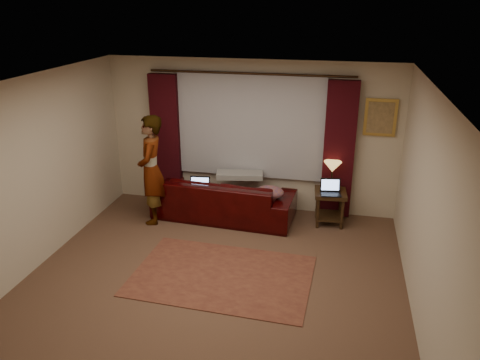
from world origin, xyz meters
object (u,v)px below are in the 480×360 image
laptop_table (331,188)px  laptop_sofa (199,186)px  person (151,170)px  tiffany_lamp (332,175)px  end_table (329,207)px  sofa (224,191)px

laptop_table → laptop_sofa: bearing=176.3°
laptop_table → person: person is taller
tiffany_lamp → end_table: bearing=-88.8°
laptop_table → person: bearing=179.3°
sofa → laptop_table: 1.78m
tiffany_lamp → laptop_table: size_ratio=1.33×
laptop_sofa → end_table: (2.15, 0.31, -0.31)m
end_table → laptop_table: (0.00, -0.15, 0.41)m
end_table → laptop_table: laptop_table is taller
tiffany_lamp → person: (-2.88, -0.65, 0.09)m
person → tiffany_lamp: bearing=90.6°
tiffany_lamp → sofa: bearing=-171.7°
laptop_sofa → tiffany_lamp: 2.20m
laptop_sofa → laptop_table: size_ratio=1.05×
end_table → person: person is taller
tiffany_lamp → laptop_table: (0.01, -0.27, -0.12)m
sofa → person: size_ratio=1.30×
person → laptop_table: bearing=85.3°
end_table → sofa: bearing=-175.7°
laptop_sofa → tiffany_lamp: bearing=5.1°
laptop_sofa → laptop_table: (2.15, 0.17, 0.10)m
sofa → end_table: 1.78m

